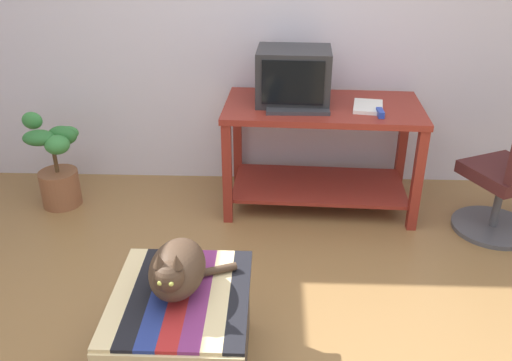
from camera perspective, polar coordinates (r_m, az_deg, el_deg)
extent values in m
cube|color=silver|center=(3.89, 1.09, 18.11)|extent=(8.00, 0.10, 2.60)
cube|color=maroon|center=(3.50, -3.06, 0.66)|extent=(0.06, 0.06, 0.70)
cube|color=maroon|center=(3.56, 16.67, -0.07)|extent=(0.06, 0.06, 0.70)
cube|color=maroon|center=(4.09, 15.19, 3.70)|extent=(0.06, 0.06, 0.70)
cube|color=maroon|center=(4.04, -1.96, 4.39)|extent=(0.06, 0.06, 0.70)
cube|color=maroon|center=(3.84, 6.60, -0.51)|extent=(1.21, 0.63, 0.02)
cube|color=maroon|center=(3.61, 7.08, 7.66)|extent=(1.32, 0.74, 0.04)
cube|color=#28282B|center=(3.63, 3.90, 8.42)|extent=(0.34, 0.27, 0.02)
cube|color=#28282B|center=(3.58, 3.98, 10.96)|extent=(0.49, 0.39, 0.36)
cube|color=black|center=(3.40, 3.92, 10.24)|extent=(0.39, 0.03, 0.28)
cube|color=#333338|center=(3.45, 4.42, 7.44)|extent=(0.40, 0.15, 0.02)
cube|color=white|center=(3.58, 11.76, 7.65)|extent=(0.22, 0.29, 0.02)
cube|color=#4C4238|center=(2.50, -7.68, -15.80)|extent=(0.56, 0.62, 0.41)
cube|color=beige|center=(2.42, -13.99, -11.59)|extent=(0.08, 0.66, 0.02)
cube|color=black|center=(2.39, -12.02, -11.72)|extent=(0.08, 0.66, 0.02)
cube|color=navy|center=(2.38, -10.03, -11.85)|extent=(0.08, 0.66, 0.02)
cube|color=#AD2323|center=(2.36, -8.00, -11.96)|extent=(0.08, 0.66, 0.02)
cube|color=#7A2D6B|center=(2.35, -5.95, -12.05)|extent=(0.08, 0.66, 0.02)
cube|color=beige|center=(2.34, -3.88, -12.14)|extent=(0.08, 0.66, 0.02)
cube|color=black|center=(2.33, -1.79, -12.20)|extent=(0.08, 0.66, 0.02)
ellipsoid|color=#473323|center=(2.32, -8.29, -9.21)|extent=(0.25, 0.37, 0.21)
sphere|color=#473323|center=(2.19, -9.18, -10.00)|extent=(0.13, 0.13, 0.13)
cylinder|color=#473323|center=(2.43, -5.34, -9.64)|extent=(0.28, 0.14, 0.04)
cone|color=#473323|center=(2.15, -10.24, -8.29)|extent=(0.05, 0.05, 0.06)
cone|color=#473323|center=(2.13, -8.40, -8.43)|extent=(0.05, 0.05, 0.06)
sphere|color=#C6D151|center=(2.14, -10.15, -10.64)|extent=(0.02, 0.02, 0.02)
sphere|color=#C6D151|center=(2.13, -8.96, -10.74)|extent=(0.02, 0.02, 0.02)
cylinder|color=brown|center=(4.04, -19.97, -0.75)|extent=(0.27, 0.27, 0.25)
cylinder|color=brown|center=(3.96, -20.42, 1.89)|extent=(0.03, 0.03, 0.16)
ellipsoid|color=#2D7033|center=(3.83, -19.77, 4.50)|extent=(0.19, 0.10, 0.13)
ellipsoid|color=#38843D|center=(3.96, -19.22, 4.80)|extent=(0.14, 0.08, 0.09)
ellipsoid|color=#2D7033|center=(4.04, -20.62, 4.12)|extent=(0.14, 0.12, 0.13)
ellipsoid|color=#38843D|center=(3.93, -22.58, 5.87)|extent=(0.14, 0.08, 0.12)
ellipsoid|color=#2D7033|center=(3.82, -21.98, 4.20)|extent=(0.21, 0.15, 0.10)
ellipsoid|color=#38843D|center=(3.77, -20.27, 3.57)|extent=(0.16, 0.16, 0.13)
cylinder|color=#4C4C51|center=(3.89, 23.69, -4.52)|extent=(0.52, 0.52, 0.03)
cylinder|color=#4C4C51|center=(3.80, 24.19, -2.13)|extent=(0.05, 0.05, 0.34)
cube|color=#471E1E|center=(3.71, 24.79, 0.71)|extent=(0.56, 0.56, 0.08)
cube|color=#2342B7|center=(3.45, 12.99, 6.97)|extent=(0.04, 0.11, 0.04)
cylinder|color=#2351B2|center=(3.61, 12.65, 7.60)|extent=(0.02, 0.14, 0.01)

